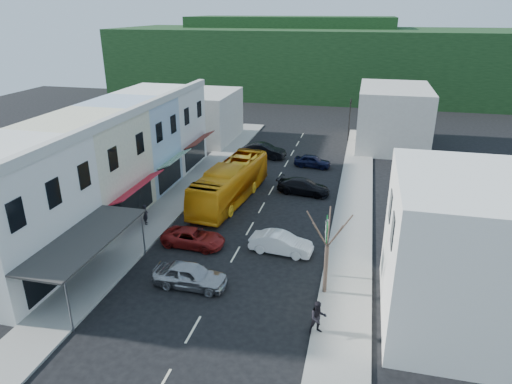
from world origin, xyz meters
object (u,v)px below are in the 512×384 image
(direction_sign, at_px, (326,249))
(street_tree, at_px, (327,247))
(bus, at_px, (230,184))
(car_white, at_px, (281,243))
(car_red, at_px, (193,237))
(car_silver, at_px, (190,276))
(traffic_signal, at_px, (349,120))
(pedestrian_left, at_px, (145,214))
(pedestrian_right, at_px, (318,319))

(direction_sign, distance_m, street_tree, 2.12)
(bus, bearing_deg, street_tree, -46.49)
(car_white, height_order, street_tree, street_tree)
(car_red, bearing_deg, street_tree, -107.96)
(car_silver, relative_size, car_white, 1.00)
(bus, relative_size, car_silver, 2.64)
(car_white, xyz_separation_m, direction_sign, (3.17, -2.41, 1.27))
(car_silver, height_order, traffic_signal, traffic_signal)
(car_white, xyz_separation_m, car_red, (-6.12, -0.48, 0.00))
(bus, xyz_separation_m, car_red, (-0.22, -8.40, -0.85))
(traffic_signal, bearing_deg, street_tree, 95.93)
(bus, distance_m, car_silver, 13.30)
(car_red, relative_size, pedestrian_left, 2.71)
(car_white, bearing_deg, traffic_signal, -0.12)
(pedestrian_right, bearing_deg, bus, 95.99)
(bus, xyz_separation_m, street_tree, (9.25, -12.10, 1.56))
(direction_sign, bearing_deg, pedestrian_right, -93.98)
(pedestrian_left, relative_size, direction_sign, 0.43)
(direction_sign, relative_size, traffic_signal, 0.74)
(car_silver, xyz_separation_m, street_tree, (7.85, 1.10, 2.41))
(car_white, relative_size, pedestrian_left, 2.59)
(pedestrian_left, distance_m, street_tree, 15.44)
(car_red, relative_size, street_tree, 0.74)
(car_silver, xyz_separation_m, car_white, (4.50, 5.28, 0.00))
(bus, height_order, traffic_signal, traffic_signal)
(car_red, height_order, direction_sign, direction_sign)
(pedestrian_left, height_order, street_tree, street_tree)
(car_silver, bearing_deg, street_tree, -80.95)
(car_white, bearing_deg, direction_sign, -121.58)
(pedestrian_left, xyz_separation_m, street_tree, (14.13, -5.85, 2.11))
(bus, relative_size, traffic_signal, 2.18)
(car_red, distance_m, direction_sign, 9.57)
(bus, height_order, car_white, bus)
(bus, relative_size, street_tree, 1.87)
(pedestrian_right, relative_size, traffic_signal, 0.32)
(car_red, bearing_deg, pedestrian_left, 68.62)
(pedestrian_right, bearing_deg, car_white, 88.67)
(street_tree, bearing_deg, car_silver, -172.03)
(car_red, relative_size, traffic_signal, 0.86)
(car_red, xyz_separation_m, direction_sign, (9.28, -1.93, 1.27))
(car_red, distance_m, pedestrian_right, 12.04)
(street_tree, bearing_deg, pedestrian_right, -90.00)
(car_white, xyz_separation_m, street_tree, (3.35, -4.18, 2.41))
(car_silver, bearing_deg, car_red, 19.71)
(bus, xyz_separation_m, car_silver, (1.40, -13.20, -0.85))
(car_red, bearing_deg, pedestrian_right, -124.71)
(direction_sign, bearing_deg, car_silver, -165.38)
(bus, relative_size, car_red, 2.52)
(traffic_signal, bearing_deg, bus, 73.04)
(car_red, relative_size, direction_sign, 1.17)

